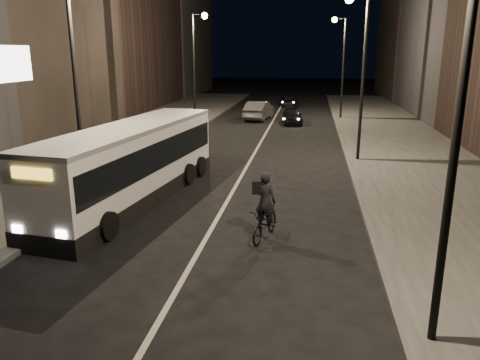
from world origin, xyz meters
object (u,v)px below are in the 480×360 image
(streetlight_left_near, at_px, (80,59))
(car_mid, at_px, (259,110))
(streetlight_right_near, at_px, (448,68))
(city_bus, at_px, (132,160))
(streetlight_left_far, at_px, (197,55))
(car_near, at_px, (292,116))
(car_far, at_px, (289,101))
(streetlight_right_mid, at_px, (359,56))
(streetlight_right_far, at_px, (341,54))
(cyclist_on_bicycle, at_px, (265,217))

(streetlight_left_near, bearing_deg, car_mid, 79.93)
(streetlight_right_near, xyz_separation_m, car_mid, (-6.59, 30.90, -4.58))
(streetlight_right_near, xyz_separation_m, city_bus, (-8.93, 8.06, -3.76))
(streetlight_left_far, relative_size, city_bus, 0.73)
(streetlight_left_far, relative_size, car_near, 2.22)
(car_mid, xyz_separation_m, car_far, (2.06, 10.04, -0.21))
(streetlight_right_near, distance_m, car_near, 29.56)
(streetlight_right_mid, distance_m, city_bus, 12.53)
(streetlight_right_mid, height_order, car_far, streetlight_right_mid)
(streetlight_right_far, xyz_separation_m, car_far, (-4.53, 8.95, -4.80))
(city_bus, bearing_deg, car_mid, 91.64)
(streetlight_right_near, xyz_separation_m, streetlight_right_mid, (0.00, 16.00, 0.00))
(streetlight_left_near, xyz_separation_m, car_near, (6.97, 20.94, -4.74))
(car_mid, bearing_deg, streetlight_right_near, 109.11)
(streetlight_left_near, relative_size, car_far, 2.09)
(streetlight_left_near, height_order, cyclist_on_bicycle, streetlight_left_near)
(streetlight_left_far, bearing_deg, car_near, 22.89)
(streetlight_right_near, distance_m, city_bus, 12.61)
(streetlight_left_far, distance_m, cyclist_on_bicycle, 22.74)
(streetlight_left_near, relative_size, city_bus, 0.73)
(car_far, bearing_deg, car_mid, -109.28)
(car_near, distance_m, car_mid, 3.51)
(streetlight_right_far, distance_m, city_bus, 25.82)
(cyclist_on_bicycle, distance_m, car_far, 36.04)
(city_bus, distance_m, cyclist_on_bicycle, 6.33)
(car_near, bearing_deg, cyclist_on_bicycle, -96.18)
(car_far, bearing_deg, streetlight_right_near, -91.36)
(streetlight_right_near, distance_m, streetlight_left_near, 13.33)
(streetlight_right_near, height_order, car_near, streetlight_right_near)
(streetlight_right_near, height_order, streetlight_left_far, same)
(streetlight_left_far, bearing_deg, city_bus, -84.49)
(city_bus, bearing_deg, car_far, 89.86)
(car_far, bearing_deg, city_bus, -105.30)
(city_bus, relative_size, car_near, 3.02)
(streetlight_right_mid, height_order, streetlight_left_far, same)
(streetlight_right_far, height_order, car_near, streetlight_right_far)
(city_bus, bearing_deg, car_near, 83.40)
(streetlight_right_mid, distance_m, car_near, 14.27)
(streetlight_right_near, bearing_deg, car_mid, 102.05)
(cyclist_on_bicycle, bearing_deg, streetlight_right_near, -39.26)
(streetlight_left_far, bearing_deg, cyclist_on_bicycle, -71.26)
(streetlight_right_near, height_order, streetlight_right_mid, same)
(streetlight_left_near, bearing_deg, streetlight_left_far, 90.00)
(streetlight_right_near, bearing_deg, city_bus, 137.92)
(streetlight_right_mid, xyz_separation_m, car_mid, (-6.59, 14.90, -4.58))
(streetlight_left_far, bearing_deg, streetlight_left_near, -90.00)
(streetlight_right_mid, height_order, car_near, streetlight_right_mid)
(streetlight_right_mid, height_order, streetlight_right_far, same)
(streetlight_left_far, bearing_deg, car_far, 67.70)
(city_bus, height_order, car_far, city_bus)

